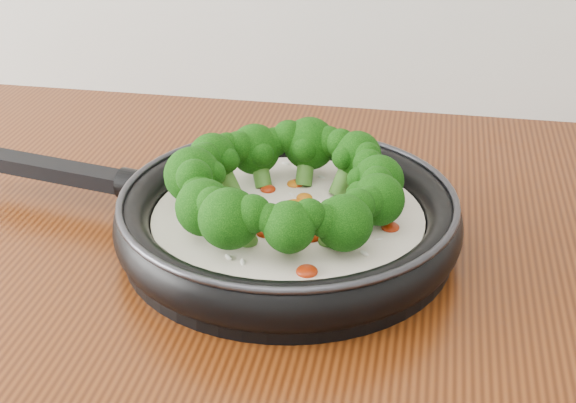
# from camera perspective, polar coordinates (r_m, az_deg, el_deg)

# --- Properties ---
(skillet) EXTENTS (0.56, 0.40, 0.10)m
(skillet) POSITION_cam_1_polar(r_m,az_deg,el_deg) (0.81, -0.29, -0.65)
(skillet) COLOR black
(skillet) RESTS_ON counter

